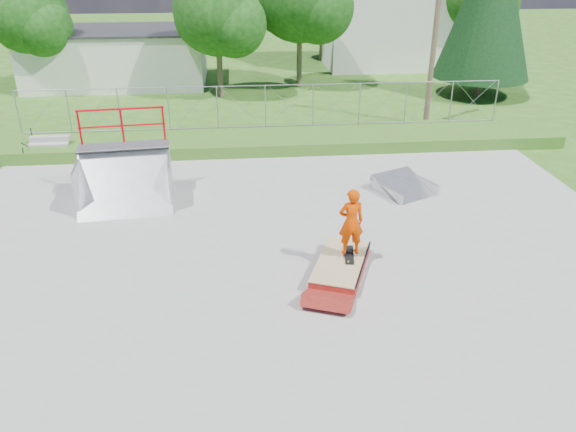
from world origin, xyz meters
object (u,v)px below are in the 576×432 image
flat_bank_ramp (404,186)px  skater (351,225)px  quarter_pipe (123,163)px  grind_box (341,267)px

flat_bank_ramp → skater: (-2.78, -4.63, 1.02)m
skater → quarter_pipe: bearing=-40.0°
quarter_pipe → grind_box: bearing=-43.3°
grind_box → skater: bearing=56.7°
grind_box → flat_bank_ramp: bearing=79.1°
grind_box → quarter_pipe: size_ratio=0.92×
grind_box → skater: 1.13m
grind_box → quarter_pipe: 7.76m
quarter_pipe → flat_bank_ramp: bearing=-4.7°
grind_box → quarter_pipe: bearing=163.2°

